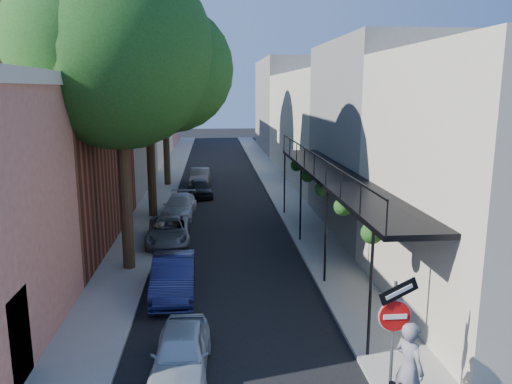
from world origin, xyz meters
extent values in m
cube|color=black|center=(0.00, 30.00, 0.01)|extent=(6.00, 64.00, 0.01)
cube|color=gray|center=(-4.00, 30.00, 0.06)|extent=(2.00, 64.00, 0.12)
cube|color=gray|center=(4.00, 30.00, 0.06)|extent=(2.00, 64.00, 0.12)
cube|color=beige|center=(-5.05, 2.50, 1.20)|extent=(0.10, 1.20, 2.20)
cube|color=gray|center=(-5.02, 14.00, 8.00)|extent=(0.06, 7.00, 4.00)
cube|color=gray|center=(-9.00, 26.00, 4.50)|extent=(8.00, 12.00, 9.00)
cube|color=beige|center=(-9.00, 40.00, 5.00)|extent=(8.00, 16.00, 10.00)
cube|color=tan|center=(-9.00, 54.00, 4.00)|extent=(8.00, 12.00, 8.00)
cube|color=gray|center=(9.00, 15.00, 4.50)|extent=(8.00, 10.00, 9.00)
cube|color=beige|center=(9.00, 30.00, 4.00)|extent=(8.00, 20.00, 8.00)
cube|color=gray|center=(9.00, 48.00, 5.00)|extent=(8.00, 16.00, 10.00)
cube|color=black|center=(4.20, 10.00, 3.50)|extent=(2.00, 16.00, 0.15)
cube|color=black|center=(3.25, 10.00, 4.38)|extent=(0.05, 16.00, 0.05)
cylinder|color=black|center=(3.30, 3.00, 1.81)|extent=(0.08, 0.08, 3.40)
cylinder|color=black|center=(3.30, 18.00, 1.81)|extent=(0.08, 0.08, 3.40)
sphere|color=#1B4112|center=(3.60, 4.00, 3.05)|extent=(0.60, 0.60, 0.60)
sphere|color=#1B4112|center=(3.60, 10.00, 3.05)|extent=(0.60, 0.60, 0.60)
sphere|color=#1B4112|center=(3.60, 16.00, 3.05)|extent=(0.60, 0.60, 0.60)
cylinder|color=#595B60|center=(3.15, 1.00, 1.45)|extent=(0.07, 0.07, 2.90)
cylinder|color=red|center=(3.15, 0.96, 2.15)|extent=(0.66, 0.04, 0.66)
cube|color=white|center=(3.15, 0.93, 2.15)|extent=(0.50, 0.02, 0.10)
cylinder|color=white|center=(3.15, 0.98, 2.15)|extent=(0.70, 0.02, 0.70)
cube|color=black|center=(3.20, 0.95, 2.70)|extent=(0.89, 0.15, 0.58)
cube|color=white|center=(3.20, 0.92, 2.70)|extent=(0.60, 0.10, 0.31)
cylinder|color=#352415|center=(-3.80, 10.00, 3.50)|extent=(0.44, 0.44, 7.00)
sphere|color=#1B4112|center=(-3.80, 10.00, 8.02)|extent=(6.80, 6.80, 6.80)
sphere|color=#1B4112|center=(-2.10, 11.02, 7.52)|extent=(4.76, 4.76, 4.76)
cylinder|color=#352415|center=(-3.80, 18.00, 3.15)|extent=(0.44, 0.44, 6.30)
sphere|color=#1B4112|center=(-3.80, 18.00, 7.20)|extent=(6.00, 6.00, 6.00)
sphere|color=#1B4112|center=(-2.30, 18.90, 6.70)|extent=(4.20, 4.20, 4.20)
cylinder|color=#352415|center=(-3.80, 27.00, 3.67)|extent=(0.44, 0.44, 7.35)
sphere|color=#1B4112|center=(-3.80, 27.00, 8.40)|extent=(7.00, 7.00, 7.00)
sphere|color=#1B4112|center=(-2.05, 28.05, 7.90)|extent=(4.90, 4.90, 4.90)
imported|color=#ACB6BE|center=(-1.40, 2.70, 0.57)|extent=(1.46, 3.37, 1.13)
imported|color=#151A42|center=(-1.94, 7.53, 0.65)|extent=(1.47, 3.97, 1.30)
imported|color=slate|center=(-2.58, 13.27, 0.57)|extent=(2.06, 4.16, 1.13)
imported|color=silver|center=(-2.39, 18.10, 0.58)|extent=(1.89, 4.12, 1.17)
imported|color=black|center=(-1.40, 23.17, 0.57)|extent=(1.77, 3.50, 1.14)
imported|color=gray|center=(-1.50, 26.99, 0.60)|extent=(1.42, 3.72, 1.21)
imported|color=slate|center=(3.40, 0.66, 1.13)|extent=(0.74, 0.87, 2.02)
camera|label=1|loc=(-0.56, -8.37, 6.77)|focal=35.00mm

